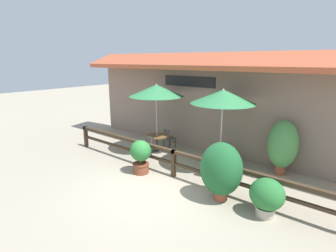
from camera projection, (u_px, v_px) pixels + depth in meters
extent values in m
plane|color=#9E937F|center=(153.00, 187.00, 8.28)|extent=(60.00, 60.00, 0.00)
cube|color=gray|center=(220.00, 112.00, 11.00)|extent=(14.00, 0.40, 3.60)
cube|color=#B25133|center=(215.00, 61.00, 10.08)|extent=(14.28, 1.48, 0.70)
cube|color=black|center=(189.00, 81.00, 11.42)|extent=(2.61, 0.04, 0.44)
cube|color=#3D2D1E|center=(174.00, 152.00, 8.85)|extent=(10.40, 0.14, 0.11)
cube|color=#3D2D1E|center=(174.00, 163.00, 8.96)|extent=(10.40, 0.10, 0.09)
cube|color=#3D2D1E|center=(86.00, 137.00, 12.09)|extent=(0.14, 0.14, 0.95)
cube|color=#3D2D1E|center=(174.00, 163.00, 8.96)|extent=(0.14, 0.14, 0.95)
cylinder|color=#B7B2A8|center=(157.00, 124.00, 11.18)|extent=(0.06, 0.06, 2.52)
cone|color=#33844C|center=(156.00, 90.00, 10.83)|extent=(2.26, 2.26, 0.48)
sphere|color=#B2ADA3|center=(156.00, 85.00, 10.77)|extent=(0.07, 0.07, 0.07)
cylinder|color=brown|center=(157.00, 136.00, 11.31)|extent=(0.94, 0.94, 0.05)
cylinder|color=#333333|center=(157.00, 144.00, 11.40)|extent=(0.07, 0.07, 0.70)
cylinder|color=#333333|center=(157.00, 151.00, 11.49)|extent=(0.52, 0.52, 0.03)
cube|color=#514C47|center=(145.00, 147.00, 10.72)|extent=(0.50, 0.50, 0.05)
cube|color=#514C47|center=(149.00, 141.00, 10.78)|extent=(0.40, 0.12, 0.40)
cylinder|color=#2D2D2D|center=(139.00, 152.00, 10.81)|extent=(0.04, 0.04, 0.42)
cylinder|color=#2D2D2D|center=(144.00, 155.00, 10.52)|extent=(0.04, 0.04, 0.42)
cylinder|color=#2D2D2D|center=(146.00, 150.00, 11.04)|extent=(0.04, 0.04, 0.42)
cylinder|color=#2D2D2D|center=(151.00, 153.00, 10.75)|extent=(0.04, 0.04, 0.42)
cube|color=#514C47|center=(170.00, 138.00, 11.96)|extent=(0.49, 0.49, 0.05)
cube|color=#514C47|center=(167.00, 134.00, 11.79)|extent=(0.40, 0.11, 0.40)
cylinder|color=#2D2D2D|center=(176.00, 143.00, 12.00)|extent=(0.04, 0.04, 0.42)
cylinder|color=#2D2D2D|center=(170.00, 141.00, 12.28)|extent=(0.04, 0.04, 0.42)
cylinder|color=#2D2D2D|center=(169.00, 145.00, 11.76)|extent=(0.04, 0.04, 0.42)
cylinder|color=#2D2D2D|center=(164.00, 143.00, 12.04)|extent=(0.04, 0.04, 0.42)
cylinder|color=#B7B2A8|center=(221.00, 136.00, 9.39)|extent=(0.06, 0.06, 2.52)
cone|color=#33844C|center=(223.00, 97.00, 9.04)|extent=(2.26, 2.26, 0.48)
sphere|color=#B2ADA3|center=(223.00, 90.00, 8.98)|extent=(0.07, 0.07, 0.07)
cylinder|color=brown|center=(220.00, 150.00, 9.52)|extent=(0.94, 0.94, 0.05)
cylinder|color=#333333|center=(220.00, 160.00, 9.61)|extent=(0.07, 0.07, 0.70)
cylinder|color=#333333|center=(219.00, 168.00, 9.70)|extent=(0.52, 0.52, 0.03)
cube|color=#514C47|center=(208.00, 164.00, 9.00)|extent=(0.48, 0.48, 0.05)
cube|color=#514C47|center=(210.00, 156.00, 9.10)|extent=(0.40, 0.10, 0.40)
cylinder|color=#2D2D2D|center=(201.00, 171.00, 8.99)|extent=(0.04, 0.04, 0.42)
cylinder|color=#2D2D2D|center=(211.00, 173.00, 8.81)|extent=(0.04, 0.04, 0.42)
cylinder|color=#2D2D2D|center=(205.00, 167.00, 9.31)|extent=(0.04, 0.04, 0.42)
cylinder|color=#2D2D2D|center=(215.00, 169.00, 9.13)|extent=(0.04, 0.04, 0.42)
cube|color=#514C47|center=(231.00, 152.00, 10.17)|extent=(0.51, 0.51, 0.05)
cube|color=#514C47|center=(228.00, 147.00, 10.00)|extent=(0.40, 0.13, 0.40)
cylinder|color=#2D2D2D|center=(237.00, 158.00, 10.19)|extent=(0.04, 0.04, 0.42)
cylinder|color=#2D2D2D|center=(230.00, 155.00, 10.48)|extent=(0.04, 0.04, 0.42)
cylinder|color=#2D2D2D|center=(231.00, 160.00, 9.97)|extent=(0.04, 0.04, 0.42)
cylinder|color=#2D2D2D|center=(223.00, 157.00, 10.26)|extent=(0.04, 0.04, 0.42)
cylinder|color=#9E4C33|center=(220.00, 195.00, 7.55)|extent=(0.37, 0.37, 0.29)
cylinder|color=#9E4C33|center=(220.00, 191.00, 7.52)|extent=(0.40, 0.40, 0.04)
ellipsoid|color=#1E5B2D|center=(221.00, 169.00, 7.35)|extent=(1.21, 1.09, 1.54)
cylinder|color=#B7AD99|center=(265.00, 211.00, 6.74)|extent=(0.48, 0.48, 0.27)
cylinder|color=#B7AD99|center=(266.00, 207.00, 6.71)|extent=(0.51, 0.51, 0.04)
ellipsoid|color=#287033|center=(267.00, 194.00, 6.62)|extent=(0.88, 0.79, 0.83)
cylinder|color=brown|center=(141.00, 168.00, 9.30)|extent=(0.55, 0.55, 0.36)
cylinder|color=brown|center=(141.00, 164.00, 9.26)|extent=(0.59, 0.59, 0.04)
cylinder|color=brown|center=(141.00, 160.00, 9.23)|extent=(0.10, 0.10, 0.22)
ellipsoid|color=#287033|center=(141.00, 151.00, 9.14)|extent=(0.78, 0.70, 0.74)
cylinder|color=#9E4C33|center=(280.00, 169.00, 9.20)|extent=(0.35, 0.35, 0.38)
cylinder|color=#9E4C33|center=(280.00, 165.00, 9.16)|extent=(0.38, 0.38, 0.04)
ellipsoid|color=#4C934C|center=(283.00, 144.00, 8.98)|extent=(1.00, 0.90, 1.71)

